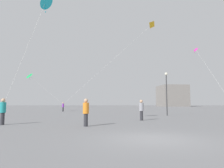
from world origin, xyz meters
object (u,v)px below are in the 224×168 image
object	(u,v)px
person_in_orange	(86,111)
kite_emerald_diamond	(29,76)
kite_magenta_diamond	(196,50)
kite_cyan_diamond	(46,2)
person_in_purple	(63,106)
person_in_grey	(141,109)
lamppost_east	(166,87)
kite_amber_delta	(149,27)
person_in_teal	(3,110)
building_left_hall	(172,96)

from	to	relation	value
person_in_orange	kite_emerald_diamond	bearing A→B (deg)	-74.41
kite_emerald_diamond	kite_magenta_diamond	size ratio (longest dim) A/B	0.44
kite_cyan_diamond	person_in_purple	bearing A→B (deg)	95.19
person_in_grey	lamppost_east	xyz separation A→B (m)	(4.75, 6.76, 2.56)
person_in_orange	kite_emerald_diamond	xyz separation A→B (m)	(-11.60, 24.77, 5.62)
person_in_orange	kite_cyan_diamond	bearing A→B (deg)	-36.23
kite_amber_delta	lamppost_east	world-z (taller)	kite_amber_delta
person_in_grey	lamppost_east	distance (m)	8.65
person_in_grey	lamppost_east	size ratio (longest dim) A/B	0.34
person_in_grey	kite_emerald_diamond	distance (m)	26.77
person_in_grey	person_in_purple	bearing A→B (deg)	103.91
kite_emerald_diamond	lamppost_east	distance (m)	25.30
lamppost_east	person_in_purple	bearing A→B (deg)	137.12
kite_magenta_diamond	lamppost_east	world-z (taller)	kite_magenta_diamond
person_in_teal	kite_magenta_diamond	distance (m)	33.11
person_in_purple	person_in_grey	size ratio (longest dim) A/B	0.94
person_in_teal	kite_amber_delta	bearing A→B (deg)	-165.22
person_in_teal	person_in_orange	size ratio (longest dim) A/B	1.02
kite_emerald_diamond	kite_cyan_diamond	world-z (taller)	kite_cyan_diamond
person_in_purple	building_left_hall	distance (m)	73.13
person_in_purple	kite_amber_delta	xyz separation A→B (m)	(15.79, -2.57, 14.67)
kite_amber_delta	lamppost_east	distance (m)	16.42
kite_emerald_diamond	kite_magenta_diamond	xyz separation A→B (m)	(30.36, -3.61, 4.43)
person_in_orange	kite_amber_delta	size ratio (longest dim) A/B	0.11
kite_emerald_diamond	kite_cyan_diamond	xyz separation A→B (m)	(8.38, -23.15, 2.56)
person_in_orange	kite_amber_delta	xyz separation A→B (m)	(10.47, 22.14, 14.61)
person_in_purple	lamppost_east	distance (m)	20.28
kite_amber_delta	kite_emerald_diamond	bearing A→B (deg)	173.20
kite_magenta_diamond	kite_amber_delta	xyz separation A→B (m)	(-8.29, 0.98, 4.57)
person_in_teal	kite_emerald_diamond	bearing A→B (deg)	-113.18
person_in_teal	kite_amber_delta	size ratio (longest dim) A/B	0.11
building_left_hall	person_in_orange	bearing A→B (deg)	-114.53
person_in_orange	kite_amber_delta	world-z (taller)	kite_amber_delta
kite_magenta_diamond	kite_emerald_diamond	bearing A→B (deg)	173.22
person_in_purple	lamppost_east	xyz separation A→B (m)	(14.74, -13.69, 2.62)
kite_emerald_diamond	person_in_purple	bearing A→B (deg)	-0.52
person_in_orange	person_in_grey	bearing A→B (deg)	-147.08
kite_cyan_diamond	building_left_hall	xyz separation A→B (m)	(41.29, 81.82, -4.06)
person_in_purple	person_in_orange	world-z (taller)	person_in_orange
kite_amber_delta	building_left_hall	world-z (taller)	kite_amber_delta
person_in_purple	kite_emerald_diamond	world-z (taller)	kite_emerald_diamond
person_in_purple	kite_cyan_diamond	distance (m)	24.61
kite_emerald_diamond	person_in_grey	bearing A→B (deg)	-51.55
kite_cyan_diamond	person_in_teal	bearing A→B (deg)	-175.57
kite_amber_delta	person_in_orange	bearing A→B (deg)	-115.30
person_in_grey	kite_emerald_diamond	bearing A→B (deg)	116.31
person_in_teal	person_in_orange	distance (m)	6.03
person_in_orange	kite_magenta_diamond	size ratio (longest dim) A/B	0.11
kite_emerald_diamond	kite_magenta_diamond	bearing A→B (deg)	-6.78
person_in_orange	kite_magenta_diamond	xyz separation A→B (m)	(18.75, 21.16, 10.04)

